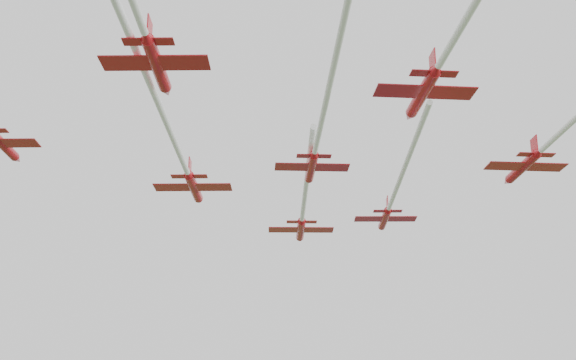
% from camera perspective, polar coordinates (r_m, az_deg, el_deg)
% --- Properties ---
extents(jet_lead, '(13.26, 45.43, 2.85)m').
position_cam_1_polar(jet_lead, '(109.44, 1.07, -2.31)').
color(jet_lead, red).
extents(jet_row2_left, '(14.02, 57.40, 2.96)m').
position_cam_1_polar(jet_row2_left, '(90.79, -7.80, 2.07)').
color(jet_row2_left, red).
extents(jet_row2_right, '(10.97, 41.98, 2.40)m').
position_cam_1_polar(jet_row2_right, '(96.89, 7.45, -1.30)').
color(jet_row2_right, red).
extents(jet_row3_mid, '(18.69, 65.29, 2.44)m').
position_cam_1_polar(jet_row3_mid, '(71.15, 2.79, 5.94)').
color(jet_row3_mid, red).
extents(jet_row4_left, '(12.41, 48.78, 2.78)m').
position_cam_1_polar(jet_row4_left, '(61.36, -11.01, 12.47)').
color(jet_row4_left, red).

